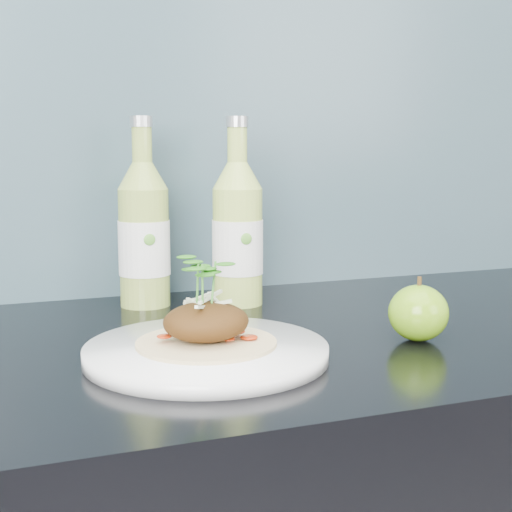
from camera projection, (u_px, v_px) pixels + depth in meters
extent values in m
cube|color=#6B98A9|center=(199.00, 68.00, 1.10)|extent=(4.00, 0.02, 0.70)
cylinder|color=white|center=(206.00, 352.00, 0.77)|extent=(0.34, 0.34, 0.02)
cylinder|color=tan|center=(206.00, 343.00, 0.77)|extent=(0.15, 0.15, 0.00)
ellipsoid|color=#492B0D|center=(206.00, 322.00, 0.76)|extent=(0.09, 0.08, 0.04)
ellipsoid|color=#5D9410|center=(418.00, 313.00, 0.84)|extent=(0.09, 0.09, 0.07)
cylinder|color=#472D14|center=(419.00, 283.00, 0.83)|extent=(0.01, 0.00, 0.01)
cylinder|color=#94AE48|center=(144.00, 248.00, 1.02)|extent=(0.08, 0.08, 0.17)
cone|color=#94AE48|center=(143.00, 176.00, 1.01)|extent=(0.07, 0.07, 0.04)
cylinder|color=#94AE48|center=(142.00, 145.00, 1.00)|extent=(0.03, 0.03, 0.05)
cylinder|color=silver|center=(141.00, 122.00, 1.00)|extent=(0.03, 0.03, 0.02)
cylinder|color=white|center=(144.00, 248.00, 1.02)|extent=(0.08, 0.08, 0.08)
ellipsoid|color=#59A533|center=(150.00, 240.00, 0.99)|extent=(0.02, 0.00, 0.02)
cylinder|color=#ACC954|center=(238.00, 247.00, 1.03)|extent=(0.09, 0.09, 0.17)
cone|color=#ACC954|center=(237.00, 175.00, 1.02)|extent=(0.07, 0.07, 0.04)
cylinder|color=#ACC954|center=(237.00, 145.00, 1.01)|extent=(0.03, 0.03, 0.05)
cylinder|color=silver|center=(237.00, 122.00, 1.01)|extent=(0.03, 0.03, 0.02)
cylinder|color=white|center=(238.00, 247.00, 1.03)|extent=(0.10, 0.10, 0.08)
ellipsoid|color=#59A533|center=(246.00, 239.00, 1.00)|extent=(0.02, 0.00, 0.02)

